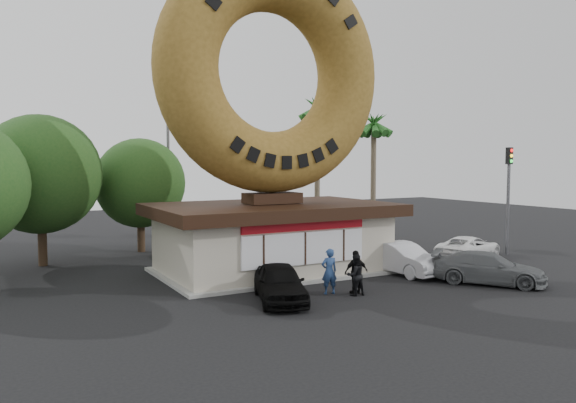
% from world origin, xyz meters
% --- Properties ---
extents(ground, '(90.00, 90.00, 0.00)m').
position_xyz_m(ground, '(0.00, 0.00, 0.00)').
color(ground, black).
rests_on(ground, ground).
extents(donut_shop, '(11.20, 7.20, 3.80)m').
position_xyz_m(donut_shop, '(0.00, 5.98, 1.77)').
color(donut_shop, beige).
rests_on(donut_shop, ground).
extents(giant_donut, '(11.32, 2.89, 11.32)m').
position_xyz_m(giant_donut, '(0.00, 6.00, 9.46)').
color(giant_donut, olive).
rests_on(giant_donut, donut_shop).
extents(tree_west, '(6.00, 6.00, 7.65)m').
position_xyz_m(tree_west, '(-9.50, 13.00, 4.64)').
color(tree_west, '#473321').
rests_on(tree_west, ground).
extents(tree_mid, '(5.20, 5.20, 6.63)m').
position_xyz_m(tree_mid, '(-4.00, 15.00, 4.02)').
color(tree_mid, '#473321').
rests_on(tree_mid, ground).
extents(palm_near, '(2.60, 2.60, 9.75)m').
position_xyz_m(palm_near, '(7.50, 14.00, 8.41)').
color(palm_near, '#726651').
rests_on(palm_near, ground).
extents(palm_far, '(2.60, 2.60, 8.75)m').
position_xyz_m(palm_far, '(11.00, 12.50, 7.48)').
color(palm_far, '#726651').
rests_on(palm_far, ground).
extents(street_lamp, '(2.11, 0.20, 8.00)m').
position_xyz_m(street_lamp, '(-1.86, 16.00, 4.48)').
color(street_lamp, '#59595E').
rests_on(street_lamp, ground).
extents(traffic_signal, '(0.30, 0.38, 6.07)m').
position_xyz_m(traffic_signal, '(14.00, 3.99, 3.87)').
color(traffic_signal, '#59595E').
rests_on(traffic_signal, ground).
extents(person_left, '(0.73, 0.54, 1.83)m').
position_xyz_m(person_left, '(-0.09, 0.87, 0.92)').
color(person_left, navy).
rests_on(person_left, ground).
extents(person_center, '(0.82, 0.66, 1.63)m').
position_xyz_m(person_center, '(0.68, 0.17, 0.82)').
color(person_center, black).
rests_on(person_center, ground).
extents(person_right, '(1.06, 0.53, 1.75)m').
position_xyz_m(person_right, '(0.88, 0.39, 0.87)').
color(person_right, black).
rests_on(person_right, ground).
extents(car_black, '(2.96, 4.52, 1.43)m').
position_xyz_m(car_black, '(-2.37, 0.78, 0.72)').
color(car_black, black).
rests_on(car_black, ground).
extents(car_silver, '(1.91, 4.56, 1.46)m').
position_xyz_m(car_silver, '(5.11, 2.62, 0.73)').
color(car_silver, '#B8B8BE').
rests_on(car_silver, ground).
extents(car_grey, '(4.40, 4.89, 1.37)m').
position_xyz_m(car_grey, '(6.97, -0.90, 0.68)').
color(car_grey, slate).
rests_on(car_grey, ground).
extents(car_white, '(4.88, 3.32, 1.24)m').
position_xyz_m(car_white, '(10.96, 3.97, 0.62)').
color(car_white, white).
rests_on(car_white, ground).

